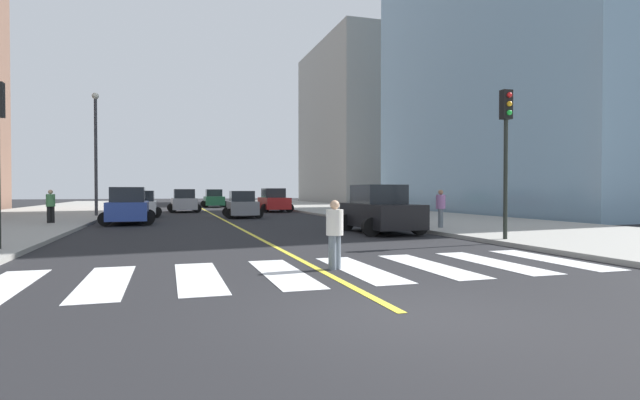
% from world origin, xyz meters
% --- Properties ---
extents(ground_plane, '(220.00, 220.00, 0.00)m').
position_xyz_m(ground_plane, '(0.00, 0.00, 0.00)').
color(ground_plane, black).
extents(sidewalk_kerb_east, '(10.00, 120.00, 0.15)m').
position_xyz_m(sidewalk_kerb_east, '(12.20, 20.00, 0.07)').
color(sidewalk_kerb_east, '#9E9B93').
rests_on(sidewalk_kerb_east, ground).
extents(crosswalk_paint, '(13.50, 4.00, 0.01)m').
position_xyz_m(crosswalk_paint, '(0.00, 4.00, 0.01)').
color(crosswalk_paint, silver).
rests_on(crosswalk_paint, ground).
extents(lane_divider_paint, '(0.16, 80.00, 0.01)m').
position_xyz_m(lane_divider_paint, '(0.00, 40.00, 0.01)').
color(lane_divider_paint, yellow).
rests_on(lane_divider_paint, ground).
extents(parking_garage_concrete, '(18.00, 24.00, 23.92)m').
position_xyz_m(parking_garage_concrete, '(27.40, 64.32, 11.96)').
color(parking_garage_concrete, '#9E9B93').
rests_on(parking_garage_concrete, ground).
extents(car_gray_nearest, '(2.60, 4.08, 1.80)m').
position_xyz_m(car_gray_nearest, '(1.50, 26.86, 0.84)').
color(car_gray_nearest, slate).
rests_on(car_gray_nearest, ground).
extents(car_blue_second, '(2.83, 4.51, 2.00)m').
position_xyz_m(car_blue_second, '(-5.36, 22.14, 0.94)').
color(car_blue_second, '#2D479E').
rests_on(car_blue_second, ground).
extents(car_silver_third, '(2.76, 4.38, 1.94)m').
position_xyz_m(car_silver_third, '(-1.99, 36.81, 0.91)').
color(car_silver_third, '#B7B7BC').
rests_on(car_silver_third, ground).
extents(car_black_fourth, '(2.89, 4.63, 2.07)m').
position_xyz_m(car_black_fourth, '(5.45, 13.00, 0.97)').
color(car_black_fourth, black).
rests_on(car_black_fourth, ground).
extents(car_white_fifth, '(2.53, 4.06, 1.81)m').
position_xyz_m(car_white_fifth, '(-4.97, 29.26, 0.85)').
color(car_white_fifth, silver).
rests_on(car_white_fifth, ground).
extents(car_red_sixth, '(2.81, 4.50, 2.01)m').
position_xyz_m(car_red_sixth, '(5.45, 35.28, 0.94)').
color(car_red_sixth, red).
rests_on(car_red_sixth, ground).
extents(car_green_seventh, '(2.75, 4.39, 1.96)m').
position_xyz_m(car_green_seventh, '(1.52, 48.29, 0.91)').
color(car_green_seventh, '#236B42').
rests_on(car_green_seventh, ground).
extents(traffic_light_near_corner, '(0.36, 0.41, 5.12)m').
position_xyz_m(traffic_light_near_corner, '(7.80, 7.76, 3.73)').
color(traffic_light_near_corner, black).
rests_on(traffic_light_near_corner, sidewalk_kerb_east).
extents(pedestrian_crossing, '(0.40, 0.40, 1.60)m').
position_xyz_m(pedestrian_crossing, '(0.36, 4.15, 0.88)').
color(pedestrian_crossing, slate).
rests_on(pedestrian_crossing, ground).
extents(pedestrian_waiting_east, '(0.42, 0.42, 1.71)m').
position_xyz_m(pedestrian_waiting_east, '(8.50, 13.14, 1.09)').
color(pedestrian_waiting_east, slate).
rests_on(pedestrian_waiting_east, sidewalk_kerb_east).
extents(pedestrian_walking_west, '(0.42, 0.42, 1.72)m').
position_xyz_m(pedestrian_walking_west, '(-9.08, 21.85, 1.10)').
color(pedestrian_walking_west, black).
rests_on(pedestrian_walking_west, sidewalk_kerb_west).
extents(street_lamp, '(0.44, 0.44, 8.19)m').
position_xyz_m(street_lamp, '(-7.87, 29.37, 4.93)').
color(street_lamp, '#38383D').
rests_on(street_lamp, sidewalk_kerb_west).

